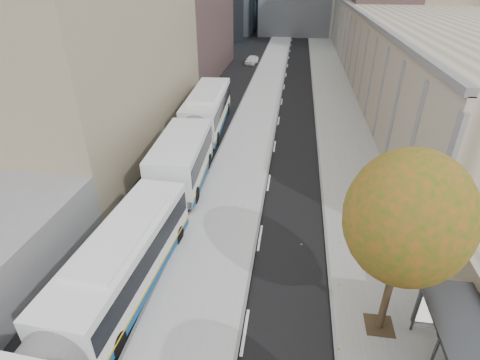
% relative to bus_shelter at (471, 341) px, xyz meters
% --- Properties ---
extents(bus_platform, '(4.25, 150.00, 0.15)m').
position_rel_bus_shelter_xyz_m(bus_platform, '(-9.56, 24.04, -2.11)').
color(bus_platform, '#B2B2B2').
rests_on(bus_platform, ground).
extents(sidewalk, '(4.75, 150.00, 0.08)m').
position_rel_bus_shelter_xyz_m(sidewalk, '(-1.56, 24.04, -2.15)').
color(sidewalk, gray).
rests_on(sidewalk, ground).
extents(building_tan, '(18.00, 92.00, 8.00)m').
position_rel_bus_shelter_xyz_m(building_tan, '(9.81, 53.04, 1.81)').
color(building_tan, gray).
rests_on(building_tan, ground).
extents(bus_shelter, '(1.90, 4.40, 2.53)m').
position_rel_bus_shelter_xyz_m(bus_shelter, '(0.00, 0.00, 0.00)').
color(bus_shelter, '#383A3F').
rests_on(bus_shelter, sidewalk).
extents(tree_c, '(4.20, 4.20, 7.28)m').
position_rel_bus_shelter_xyz_m(tree_c, '(-2.09, 2.04, 3.06)').
color(tree_c, '#322718').
rests_on(tree_c, sidewalk).
extents(bus_near, '(3.37, 17.04, 2.82)m').
position_rel_bus_shelter_xyz_m(bus_near, '(-12.99, -1.03, -0.65)').
color(bus_near, white).
rests_on(bus_near, ground).
extents(bus_far, '(3.89, 19.36, 3.20)m').
position_rel_bus_shelter_xyz_m(bus_far, '(-13.30, 18.05, -0.44)').
color(bus_far, white).
rests_on(bus_far, ground).
extents(distant_car, '(2.02, 3.79, 1.23)m').
position_rel_bus_shelter_xyz_m(distant_car, '(-12.82, 49.37, -1.57)').
color(distant_car, white).
rests_on(distant_car, ground).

